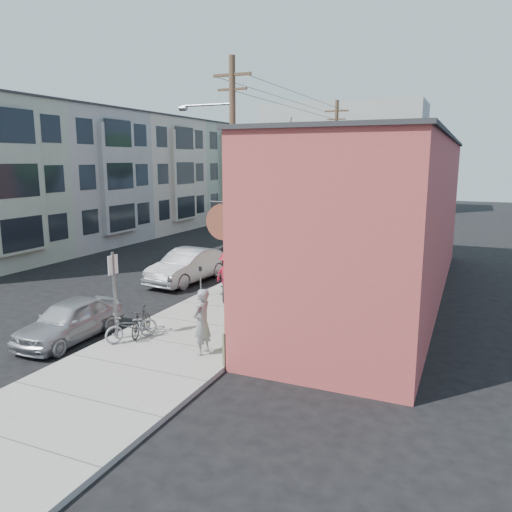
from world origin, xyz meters
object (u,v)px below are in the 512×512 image
at_px(car_3, 284,236).
at_px(parking_meter_near, 200,276).
at_px(patron_green, 262,282).
at_px(parked_bike_b, 132,326).
at_px(tree_leafy_mid, 310,174).
at_px(patio_chair_a, 241,329).
at_px(parking_meter_far, 273,246).
at_px(cyclist, 227,276).
at_px(tree_leafy_far, 348,155).
at_px(car_1, 188,266).
at_px(bus, 286,210).
at_px(patron_grey, 202,322).
at_px(car_0, 70,320).
at_px(car_2, 249,246).
at_px(sign_post, 114,287).
at_px(parked_bike_a, 141,321).
at_px(utility_pole_near, 232,167).
at_px(tree_bare, 278,208).
at_px(patio_chair_b, 243,329).

bearing_deg(car_3, parking_meter_near, -80.29).
distance_m(patron_green, parked_bike_b, 5.52).
distance_m(tree_leafy_mid, parked_bike_b, 19.06).
bearing_deg(patio_chair_a, car_3, 120.35).
distance_m(parking_meter_near, car_3, 14.02).
xyz_separation_m(parking_meter_far, cyclist, (1.24, -8.08, 0.13)).
relative_size(tree_leafy_far, patio_chair_a, 9.31).
relative_size(car_1, bus, 0.51).
relative_size(patron_grey, car_3, 0.41).
height_order(patron_grey, car_1, patron_grey).
height_order(tree_leafy_mid, car_0, tree_leafy_mid).
height_order(patron_grey, car_2, patron_grey).
height_order(sign_post, car_3, sign_post).
bearing_deg(car_1, tree_leafy_mid, 81.81).
height_order(sign_post, bus, sign_post).
xyz_separation_m(parking_meter_near, patio_chair_a, (3.89, -4.28, -0.39)).
bearing_deg(parked_bike_a, car_0, -169.59).
bearing_deg(patron_grey, bus, -161.03).
bearing_deg(parking_meter_near, patron_green, -8.88).
relative_size(tree_leafy_mid, patron_green, 3.44).
bearing_deg(car_3, utility_pole_near, -78.14).
relative_size(sign_post, parked_bike_b, 1.63).
relative_size(tree_bare, patron_green, 3.11).
relative_size(parking_meter_far, utility_pole_near, 0.12).
bearing_deg(bus, tree_leafy_far, -11.48).
height_order(patron_green, car_0, patron_green).
distance_m(patron_grey, car_3, 20.02).
height_order(tree_leafy_mid, parked_bike_a, tree_leafy_mid).
distance_m(patron_grey, parked_bike_b, 2.63).
bearing_deg(parking_meter_near, bus, 102.06).
bearing_deg(patio_chair_a, parked_bike_b, -146.20).
bearing_deg(parked_bike_a, tree_leafy_far, 75.96).
distance_m(parking_meter_far, utility_pole_near, 6.97).
bearing_deg(car_0, tree_bare, 80.01).
distance_m(patio_chair_a, parked_bike_a, 3.32).
bearing_deg(sign_post, bus, 100.08).
distance_m(parked_bike_a, car_2, 13.26).
distance_m(utility_pole_near, tree_leafy_mid, 10.40).
xyz_separation_m(utility_pole_near, car_3, (-1.59, 11.20, -4.75)).
height_order(car_0, car_2, car_2).
distance_m(parking_meter_near, patio_chair_a, 5.80).
bearing_deg(patio_chair_b, car_2, 136.53).
bearing_deg(parked_bike_a, cyclist, 68.93).
relative_size(car_0, car_3, 0.83).
height_order(tree_leafy_mid, car_1, tree_leafy_mid).
bearing_deg(patron_grey, car_2, -157.89).
height_order(tree_leafy_far, parked_bike_b, tree_leafy_far).
xyz_separation_m(parked_bike_a, car_1, (-2.68, 7.30, 0.16)).
bearing_deg(car_1, parked_bike_b, -65.73).
xyz_separation_m(parked_bike_b, car_2, (-2.09, 13.60, 0.24)).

